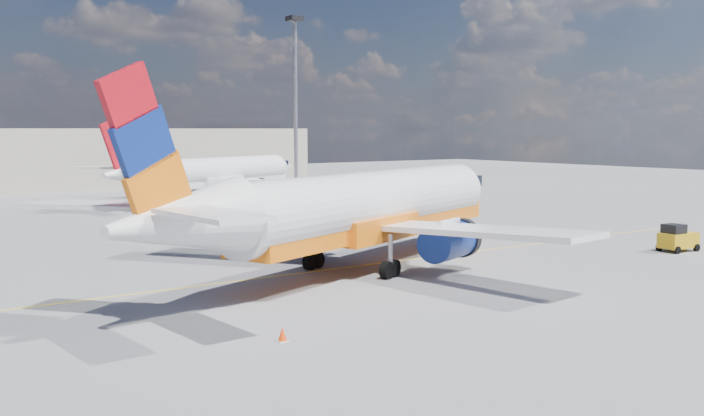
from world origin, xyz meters
TOP-DOWN VIEW (x-y plane):
  - ground at (0.00, 0.00)m, footprint 240.00×240.00m
  - taxi_line at (0.00, 3.00)m, footprint 70.00×0.15m
  - terminal_main at (5.00, 75.00)m, footprint 70.00×14.00m
  - main_jet at (1.74, 1.77)m, footprint 34.53×26.08m
  - second_jet at (13.82, 45.58)m, footprint 30.04×22.64m
  - gse_tug at (22.61, -4.58)m, footprint 2.63×1.74m
  - traffic_cone at (-9.34, -8.50)m, footprint 0.40×0.40m
  - floodlight_mast at (16.92, 33.53)m, footprint 1.38×1.38m

SIDE VIEW (x-z plane):
  - ground at x=0.00m, z-range 0.00..0.00m
  - taxi_line at x=0.00m, z-range 0.00..0.01m
  - traffic_cone at x=-9.34m, z-range -0.01..0.55m
  - gse_tug at x=22.61m, z-range -0.05..1.76m
  - second_jet at x=13.82m, z-range -1.54..7.70m
  - main_jet at x=1.74m, z-range -1.76..8.81m
  - terminal_main at x=5.00m, z-range 0.00..8.00m
  - floodlight_mast at x=16.92m, z-range 1.88..20.80m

